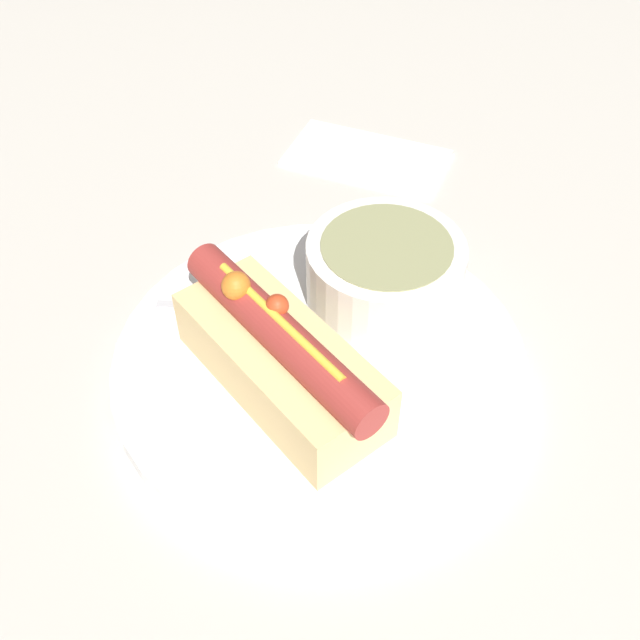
{
  "coord_description": "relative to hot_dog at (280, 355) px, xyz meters",
  "views": [
    {
      "loc": [
        0.27,
        -0.16,
        0.37
      ],
      "look_at": [
        0.0,
        0.0,
        0.05
      ],
      "focal_mm": 42.0,
      "sensor_mm": 36.0,
      "label": 1
    }
  ],
  "objects": [
    {
      "name": "ground_plane",
      "position": [
        -0.01,
        0.03,
        -0.04
      ],
      "size": [
        4.0,
        4.0,
        0.0
      ],
      "primitive_type": "plane",
      "color": "#BCB7AD"
    },
    {
      "name": "dinner_plate",
      "position": [
        -0.01,
        0.03,
        -0.03
      ],
      "size": [
        0.26,
        0.26,
        0.01
      ],
      "color": "white",
      "rests_on": "ground_plane"
    },
    {
      "name": "hot_dog",
      "position": [
        0.0,
        0.0,
        0.0
      ],
      "size": [
        0.16,
        0.08,
        0.07
      ],
      "rotation": [
        0.0,
        0.0,
        0.15
      ],
      "color": "#E5C17F",
      "rests_on": "dinner_plate"
    },
    {
      "name": "soup_bowl",
      "position": [
        -0.03,
        0.09,
        -0.0
      ],
      "size": [
        0.1,
        0.1,
        0.05
      ],
      "color": "silver",
      "rests_on": "dinner_plate"
    },
    {
      "name": "spoon",
      "position": [
        -0.03,
        0.07,
        -0.02
      ],
      "size": [
        0.1,
        0.15,
        0.01
      ],
      "rotation": [
        0.0,
        0.0,
        1.01
      ],
      "color": "#B7B7BC",
      "rests_on": "dinner_plate"
    },
    {
      "name": "napkin",
      "position": [
        -0.19,
        0.19,
        -0.04
      ],
      "size": [
        0.15,
        0.14,
        0.01
      ],
      "rotation": [
        0.0,
        0.0,
        0.66
      ],
      "color": "white",
      "rests_on": "ground_plane"
    }
  ]
}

